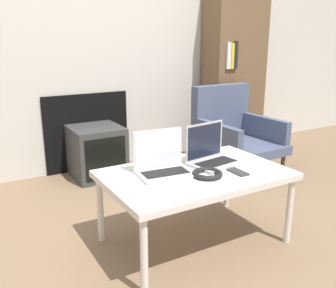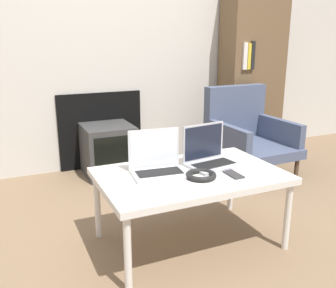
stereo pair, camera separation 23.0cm
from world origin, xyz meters
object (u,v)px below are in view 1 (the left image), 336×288
headphones (207,174)px  phone (238,172)px  laptop_left (162,164)px  laptop_right (211,155)px  tv (97,152)px  armchair (232,130)px

headphones → phone: 0.18m
laptop_left → headphones: laptop_left is taller
headphones → laptop_left: bearing=137.6°
laptop_right → phone: (0.03, -0.20, -0.05)m
headphones → tv: bearing=95.2°
phone → tv: (-0.31, 1.44, -0.22)m
headphones → armchair: armchair is taller
laptop_right → tv: size_ratio=0.73×
laptop_left → armchair: 1.48m
headphones → armchair: bearing=44.9°
armchair → tv: bearing=159.9°
laptop_left → phone: laptop_left is taller
tv → phone: bearing=-78.0°
tv → armchair: bearing=-18.6°
phone → armchair: bearing=51.4°
armchair → laptop_right: bearing=-137.2°
headphones → armchair: size_ratio=0.22×
tv → armchair: (1.14, -0.39, 0.13)m
laptop_right → headphones: (-0.15, -0.17, -0.04)m
laptop_right → laptop_left: bearing=171.6°
phone → tv: phone is taller
laptop_right → phone: 0.21m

